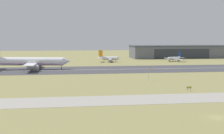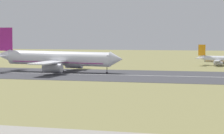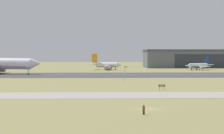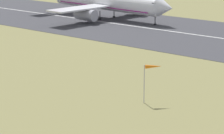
# 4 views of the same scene
# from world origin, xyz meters

# --- Properties ---
(airplane_landing) EXTENTS (50.32, 43.67, 16.66)m
(airplane_landing) POSITION_xyz_m (-60.38, 126.42, 5.06)
(airplane_landing) COLOR white
(airplane_landing) RESTS_ON ground_plane
(airplane_parked_centre) EXTENTS (18.94, 17.20, 9.58)m
(airplane_parked_centre) POSITION_xyz_m (-3.77, 178.89, 2.91)
(airplane_parked_centre) COLOR silver
(airplane_parked_centre) RESTS_ON ground_plane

